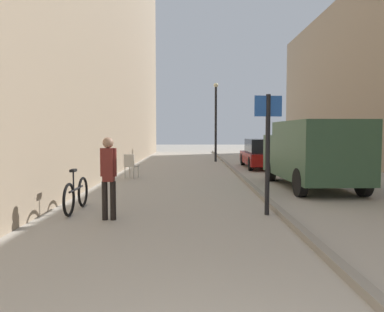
% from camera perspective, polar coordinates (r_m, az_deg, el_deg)
% --- Properties ---
extents(ground_plane, '(80.00, 80.00, 0.00)m').
position_cam_1_polar(ground_plane, '(13.88, 1.18, -3.74)').
color(ground_plane, '#A8A093').
extents(kerb_strip, '(0.16, 40.00, 0.12)m').
position_cam_1_polar(kerb_strip, '(14.00, 7.68, -3.46)').
color(kerb_strip, gray).
rests_on(kerb_strip, ground_plane).
extents(pedestrian_main_foreground, '(0.34, 0.22, 1.69)m').
position_cam_1_polar(pedestrian_main_foreground, '(7.72, -12.93, -2.49)').
color(pedestrian_main_foreground, black).
rests_on(pedestrian_main_foreground, ground_plane).
extents(delivery_van, '(2.14, 4.94, 2.14)m').
position_cam_1_polar(delivery_van, '(12.47, 17.76, 0.60)').
color(delivery_van, '#335138').
rests_on(delivery_van, ground_plane).
extents(parked_car, '(1.87, 4.21, 1.45)m').
position_cam_1_polar(parked_car, '(18.96, 10.62, 0.35)').
color(parked_car, maroon).
rests_on(parked_car, ground_plane).
extents(street_sign_post, '(0.60, 0.11, 2.60)m').
position_cam_1_polar(street_sign_post, '(8.11, 11.36, 1.86)').
color(street_sign_post, black).
rests_on(street_sign_post, ground_plane).
extents(lamp_post, '(0.28, 0.28, 4.76)m').
position_cam_1_polar(lamp_post, '(22.54, 3.46, 6.04)').
color(lamp_post, black).
rests_on(lamp_post, ground_plane).
extents(bicycle_leaning, '(0.10, 1.77, 0.98)m').
position_cam_1_polar(bicycle_leaning, '(8.83, -17.60, -5.70)').
color(bicycle_leaning, black).
rests_on(bicycle_leaning, ground_plane).
extents(cafe_chair_near_window, '(0.56, 0.56, 0.94)m').
position_cam_1_polar(cafe_chair_near_window, '(14.56, -9.67, -1.28)').
color(cafe_chair_near_window, '#B7B2A8').
rests_on(cafe_chair_near_window, ground_plane).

